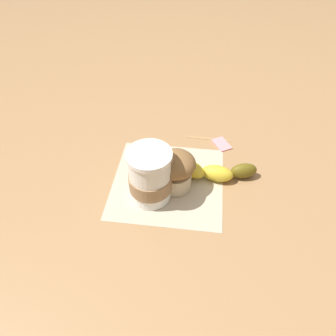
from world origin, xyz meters
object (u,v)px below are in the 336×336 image
coffee_cup (150,177)px  banana (204,168)px  muffin (176,170)px  sugar_packet (222,144)px

coffee_cup → banana: bearing=-43.3°
muffin → banana: (0.05, -0.05, -0.03)m
banana → sugar_packet: bearing=-8.6°
banana → coffee_cup: bearing=136.7°
sugar_packet → coffee_cup: bearing=152.8°
sugar_packet → banana: bearing=171.4°
coffee_cup → sugar_packet: coffee_cup is taller
coffee_cup → sugar_packet: bearing=-27.2°
banana → sugar_packet: (0.12, -0.02, -0.02)m
sugar_packet → muffin: bearing=158.1°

